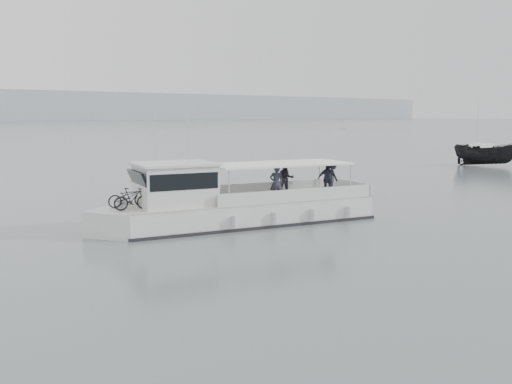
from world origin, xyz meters
TOP-DOWN VIEW (x-y plane):
  - ground at (0.00, 0.00)m, footprint 1400.00×1400.00m
  - tour_boat at (-2.65, 2.21)m, footprint 15.24×6.39m
  - dark_motorboat at (39.61, 12.45)m, footprint 5.42×7.08m

SIDE VIEW (x-z plane):
  - ground at x=0.00m, z-range 0.00..0.00m
  - tour_boat at x=-2.65m, z-range -2.14..4.23m
  - dark_motorboat at x=39.61m, z-range 0.00..2.58m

